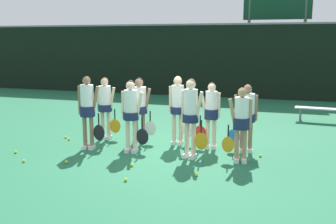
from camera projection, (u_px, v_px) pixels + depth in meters
name	position (u px, v px, depth m)	size (l,w,h in m)	color
ground_plane	(167.00, 149.00, 9.64)	(140.00, 140.00, 0.00)	#216642
fence_windscreen	(226.00, 61.00, 18.06)	(60.00, 0.08, 3.40)	black
scoreboard	(277.00, 10.00, 18.18)	(3.08, 0.15, 5.25)	#515156
bench_courtside	(329.00, 110.00, 12.69)	(2.12, 0.54, 0.47)	#B2B2B7
player_0	(88.00, 107.00, 9.51)	(0.65, 0.37, 1.80)	#8C664C
player_1	(131.00, 110.00, 9.24)	(0.66, 0.37, 1.73)	beige
player_2	(191.00, 112.00, 8.77)	(0.64, 0.36, 1.81)	beige
player_3	(241.00, 119.00, 8.48)	(0.62, 0.35, 1.65)	tan
player_4	(105.00, 103.00, 10.50)	(0.68, 0.38, 1.67)	beige
player_5	(140.00, 104.00, 10.12)	(0.70, 0.41, 1.70)	#8C664C
player_6	(178.00, 105.00, 9.92)	(0.63, 0.36, 1.76)	beige
player_7	(211.00, 111.00, 9.58)	(0.63, 0.34, 1.63)	beige
player_8	(247.00, 113.00, 9.28)	(0.68, 0.41, 1.62)	#8C664C
tennis_ball_0	(175.00, 138.00, 10.58)	(0.07, 0.07, 0.07)	#CCE033
tennis_ball_1	(24.00, 161.00, 8.61)	(0.06, 0.06, 0.06)	#CCE033
tennis_ball_2	(16.00, 152.00, 9.29)	(0.07, 0.07, 0.07)	#CCE033
tennis_ball_3	(260.00, 156.00, 9.00)	(0.07, 0.07, 0.07)	#CCE033
tennis_ball_4	(69.00, 139.00, 10.49)	(0.07, 0.07, 0.07)	#CCE033
tennis_ball_5	(66.00, 137.00, 10.72)	(0.06, 0.06, 0.06)	#CCE033
tennis_ball_6	(126.00, 180.00, 7.45)	(0.07, 0.07, 0.07)	#CCE033
tennis_ball_7	(86.00, 133.00, 11.18)	(0.07, 0.07, 0.07)	#CCE033
tennis_ball_8	(66.00, 162.00, 8.55)	(0.07, 0.07, 0.07)	#CCE033
tennis_ball_9	(132.00, 165.00, 8.32)	(0.07, 0.07, 0.07)	#CCE033
tennis_ball_10	(196.00, 175.00, 7.73)	(0.07, 0.07, 0.07)	#CCE033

